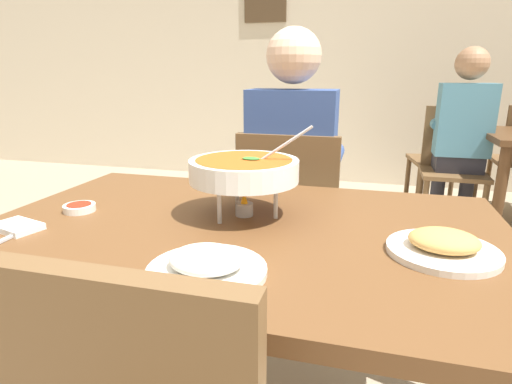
% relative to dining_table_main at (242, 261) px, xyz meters
% --- Properties ---
extents(cafe_rear_partition, '(10.00, 0.10, 3.00)m').
position_rel_dining_table_main_xyz_m(cafe_rear_partition, '(0.00, 3.57, 0.86)').
color(cafe_rear_partition, beige).
rests_on(cafe_rear_partition, ground_plane).
extents(dining_table_main, '(1.37, 0.89, 0.75)m').
position_rel_dining_table_main_xyz_m(dining_table_main, '(0.00, 0.00, 0.00)').
color(dining_table_main, brown).
rests_on(dining_table_main, ground_plane).
extents(chair_diner_main, '(0.44, 0.44, 0.90)m').
position_rel_dining_table_main_xyz_m(chair_diner_main, '(-0.00, 0.73, -0.13)').
color(chair_diner_main, brown).
rests_on(chair_diner_main, ground_plane).
extents(diner_main, '(0.40, 0.45, 1.31)m').
position_rel_dining_table_main_xyz_m(diner_main, '(0.00, 0.76, 0.10)').
color(diner_main, '#2D2D38').
rests_on(diner_main, ground_plane).
extents(curry_bowl, '(0.33, 0.30, 0.26)m').
position_rel_dining_table_main_xyz_m(curry_bowl, '(-0.01, 0.08, 0.23)').
color(curry_bowl, silver).
rests_on(curry_bowl, dining_table_main).
extents(rice_plate, '(0.24, 0.24, 0.06)m').
position_rel_dining_table_main_xyz_m(rice_plate, '(0.02, -0.28, 0.12)').
color(rice_plate, white).
rests_on(rice_plate, dining_table_main).
extents(appetizer_plate, '(0.24, 0.24, 0.06)m').
position_rel_dining_table_main_xyz_m(appetizer_plate, '(0.48, -0.06, 0.12)').
color(appetizer_plate, white).
rests_on(appetizer_plate, dining_table_main).
extents(sauce_dish, '(0.09, 0.09, 0.02)m').
position_rel_dining_table_main_xyz_m(sauce_dish, '(-0.49, -0.01, 0.11)').
color(sauce_dish, white).
rests_on(sauce_dish, dining_table_main).
extents(napkin_folded, '(0.14, 0.11, 0.02)m').
position_rel_dining_table_main_xyz_m(napkin_folded, '(-0.54, -0.18, 0.11)').
color(napkin_folded, white).
rests_on(napkin_folded, dining_table_main).
extents(spoon_utensil, '(0.01, 0.17, 0.01)m').
position_rel_dining_table_main_xyz_m(spoon_utensil, '(-0.51, -0.23, 0.11)').
color(spoon_utensil, silver).
rests_on(spoon_utensil, dining_table_main).
extents(chair_bg_left, '(0.45, 0.45, 0.90)m').
position_rel_dining_table_main_xyz_m(chair_bg_left, '(0.92, 2.32, -0.13)').
color(chair_bg_left, brown).
rests_on(chair_bg_left, ground_plane).
extents(chair_bg_corner, '(0.50, 0.50, 0.90)m').
position_rel_dining_table_main_xyz_m(chair_bg_corner, '(0.98, 2.72, -0.13)').
color(chair_bg_corner, brown).
rests_on(chair_bg_corner, ground_plane).
extents(patron_bg_left, '(0.40, 0.45, 1.31)m').
position_rel_dining_table_main_xyz_m(patron_bg_left, '(0.95, 2.27, 0.10)').
color(patron_bg_left, '#2D2D38').
rests_on(patron_bg_left, ground_plane).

